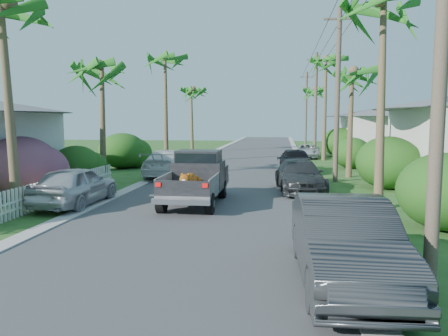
# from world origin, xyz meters

# --- Properties ---
(ground) EXTENTS (120.00, 120.00, 0.00)m
(ground) POSITION_xyz_m (0.00, 0.00, 0.00)
(ground) COLOR #244D1C
(ground) RESTS_ON ground
(road) EXTENTS (8.00, 100.00, 0.02)m
(road) POSITION_xyz_m (0.00, 25.00, 0.01)
(road) COLOR #38383A
(road) RESTS_ON ground
(curb_left) EXTENTS (0.60, 100.00, 0.06)m
(curb_left) POSITION_xyz_m (-4.30, 25.00, 0.03)
(curb_left) COLOR #A5A39E
(curb_left) RESTS_ON ground
(curb_right) EXTENTS (0.60, 100.00, 0.06)m
(curb_right) POSITION_xyz_m (4.30, 25.00, 0.03)
(curb_right) COLOR #A5A39E
(curb_right) RESTS_ON ground
(pickup_truck) EXTENTS (1.98, 5.12, 2.06)m
(pickup_truck) POSITION_xyz_m (-0.52, 6.33, 1.01)
(pickup_truck) COLOR black
(pickup_truck) RESTS_ON ground
(parked_car_rn) EXTENTS (1.99, 5.12, 1.66)m
(parked_car_rn) POSITION_xyz_m (4.03, -1.86, 0.83)
(parked_car_rn) COLOR #27292C
(parked_car_rn) RESTS_ON ground
(parked_car_rm) EXTENTS (2.45, 5.02, 1.41)m
(parked_car_rm) POSITION_xyz_m (3.60, 9.63, 0.70)
(parked_car_rm) COLOR #272A2C
(parked_car_rm) RESTS_ON ground
(parked_car_rf) EXTENTS (2.28, 4.56, 1.49)m
(parked_car_rf) POSITION_xyz_m (3.67, 17.11, 0.75)
(parked_car_rf) COLOR black
(parked_car_rf) RESTS_ON ground
(parked_car_rd) EXTENTS (2.33, 4.45, 1.20)m
(parked_car_rd) POSITION_xyz_m (5.00, 27.85, 0.60)
(parked_car_rd) COLOR silver
(parked_car_rd) RESTS_ON ground
(parked_car_ln) EXTENTS (1.91, 4.51, 1.52)m
(parked_car_ln) POSITION_xyz_m (-5.00, 5.04, 0.76)
(parked_car_ln) COLOR #BBBDC2
(parked_car_ln) RESTS_ON ground
(parked_car_lf) EXTENTS (2.23, 5.40, 1.56)m
(parked_car_lf) POSITION_xyz_m (-3.61, 13.84, 0.78)
(parked_car_lf) COLOR silver
(parked_car_lf) RESTS_ON ground
(palm_l_a) EXTENTS (4.40, 4.40, 8.20)m
(palm_l_a) POSITION_xyz_m (-6.20, 3.00, 6.93)
(palm_l_a) COLOR brown
(palm_l_a) RESTS_ON ground
(palm_l_b) EXTENTS (4.40, 4.40, 7.40)m
(palm_l_b) POSITION_xyz_m (-6.80, 12.00, 6.15)
(palm_l_b) COLOR brown
(palm_l_b) RESTS_ON ground
(palm_l_c) EXTENTS (4.40, 4.40, 9.20)m
(palm_l_c) POSITION_xyz_m (-6.00, 22.00, 7.91)
(palm_l_c) COLOR brown
(palm_l_c) RESTS_ON ground
(palm_l_d) EXTENTS (4.40, 4.40, 7.70)m
(palm_l_d) POSITION_xyz_m (-6.50, 34.00, 6.44)
(palm_l_d) COLOR brown
(palm_l_d) RESTS_ON ground
(palm_r_a) EXTENTS (4.40, 4.40, 8.70)m
(palm_r_a) POSITION_xyz_m (6.30, 6.00, 7.42)
(palm_r_a) COLOR brown
(palm_r_a) RESTS_ON ground
(palm_r_b) EXTENTS (4.40, 4.40, 7.20)m
(palm_r_b) POSITION_xyz_m (6.60, 15.00, 5.95)
(palm_r_b) COLOR brown
(palm_r_b) RESTS_ON ground
(palm_r_c) EXTENTS (4.40, 4.40, 9.40)m
(palm_r_c) POSITION_xyz_m (6.20, 26.00, 8.11)
(palm_r_c) COLOR brown
(palm_r_c) RESTS_ON ground
(palm_r_d) EXTENTS (4.40, 4.40, 8.00)m
(palm_r_d) POSITION_xyz_m (6.50, 40.00, 6.74)
(palm_r_d) COLOR brown
(palm_r_d) RESTS_ON ground
(shrub_l_b) EXTENTS (3.00, 3.30, 2.60)m
(shrub_l_b) POSITION_xyz_m (-7.80, 6.00, 1.30)
(shrub_l_b) COLOR #C41C7E
(shrub_l_b) RESTS_ON ground
(shrub_l_c) EXTENTS (2.40, 2.64, 2.00)m
(shrub_l_c) POSITION_xyz_m (-7.40, 10.00, 1.00)
(shrub_l_c) COLOR #1F4B15
(shrub_l_c) RESTS_ON ground
(shrub_l_d) EXTENTS (3.20, 3.52, 2.40)m
(shrub_l_d) POSITION_xyz_m (-8.00, 18.00, 1.20)
(shrub_l_d) COLOR #1F4B15
(shrub_l_d) RESTS_ON ground
(shrub_r_a) EXTENTS (2.80, 3.08, 2.30)m
(shrub_r_a) POSITION_xyz_m (7.60, 3.00, 1.15)
(shrub_r_a) COLOR #1F4B15
(shrub_r_a) RESTS_ON ground
(shrub_r_b) EXTENTS (3.00, 3.30, 2.50)m
(shrub_r_b) POSITION_xyz_m (7.80, 11.00, 1.25)
(shrub_r_b) COLOR #1F4B15
(shrub_r_b) RESTS_ON ground
(shrub_r_c) EXTENTS (2.60, 2.86, 2.10)m
(shrub_r_c) POSITION_xyz_m (7.50, 20.00, 1.05)
(shrub_r_c) COLOR #1F4B15
(shrub_r_c) RESTS_ON ground
(shrub_r_d) EXTENTS (3.20, 3.52, 2.60)m
(shrub_r_d) POSITION_xyz_m (8.00, 30.00, 1.30)
(shrub_r_d) COLOR #1F4B15
(shrub_r_d) RESTS_ON ground
(picket_fence) EXTENTS (0.10, 11.00, 1.00)m
(picket_fence) POSITION_xyz_m (-6.00, 5.50, 0.50)
(picket_fence) COLOR white
(picket_fence) RESTS_ON ground
(house_right_far) EXTENTS (9.00, 8.00, 4.60)m
(house_right_far) POSITION_xyz_m (13.00, 30.00, 2.12)
(house_right_far) COLOR silver
(house_right_far) RESTS_ON ground
(utility_pole_a) EXTENTS (1.60, 0.26, 9.00)m
(utility_pole_a) POSITION_xyz_m (5.60, -2.00, 4.60)
(utility_pole_a) COLOR brown
(utility_pole_a) RESTS_ON ground
(utility_pole_b) EXTENTS (1.60, 0.26, 9.00)m
(utility_pole_b) POSITION_xyz_m (5.60, 13.00, 4.60)
(utility_pole_b) COLOR brown
(utility_pole_b) RESTS_ON ground
(utility_pole_c) EXTENTS (1.60, 0.26, 9.00)m
(utility_pole_c) POSITION_xyz_m (5.60, 28.00, 4.60)
(utility_pole_c) COLOR brown
(utility_pole_c) RESTS_ON ground
(utility_pole_d) EXTENTS (1.60, 0.26, 9.00)m
(utility_pole_d) POSITION_xyz_m (5.60, 43.00, 4.60)
(utility_pole_d) COLOR brown
(utility_pole_d) RESTS_ON ground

